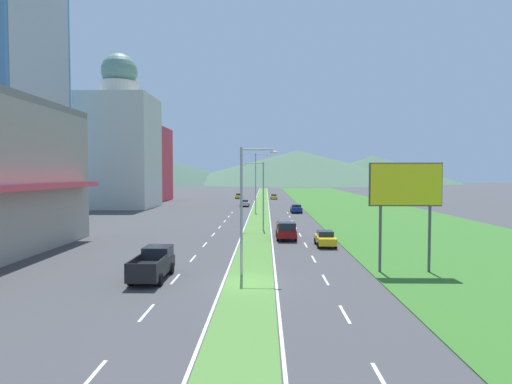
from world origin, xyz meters
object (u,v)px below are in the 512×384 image
object	(u,v)px
car_3	(239,196)
pickup_truck_0	(286,230)
street_lamp_near	(245,203)
street_lamp_mid	(261,191)
car_1	(274,197)
car_2	(296,209)
billboard_roadside	(406,190)
street_lamp_far	(257,179)
car_0	(325,238)
car_4	(245,203)
pickup_truck_1	(153,264)

from	to	relation	value
car_3	pickup_truck_0	distance (m)	76.33
street_lamp_near	street_lamp_mid	world-z (taller)	street_lamp_near
car_1	car_2	xyz separation A→B (m)	(3.31, -41.40, 0.06)
billboard_roadside	pickup_truck_0	size ratio (longest dim) A/B	1.48
car_1	car_2	world-z (taller)	car_2
street_lamp_mid	car_1	xyz separation A→B (m)	(2.93, 65.71, -4.28)
street_lamp_near	car_1	size ratio (longest dim) A/B	2.12
car_1	pickup_truck_0	bearing A→B (deg)	-0.06
street_lamp_mid	street_lamp_far	distance (m)	23.93
car_0	car_1	size ratio (longest dim) A/B	0.95
street_lamp_mid	car_0	xyz separation A→B (m)	(6.50, -11.55, -4.23)
street_lamp_near	car_3	world-z (taller)	street_lamp_near
car_3	car_0	bearing A→B (deg)	-170.38
street_lamp_far	car_4	size ratio (longest dim) A/B	2.35
car_3	pickup_truck_1	bearing A→B (deg)	179.97
car_1	billboard_roadside	bearing A→B (deg)	5.00
street_lamp_near	car_0	world-z (taller)	street_lamp_near
car_0	pickup_truck_1	distance (m)	18.96
car_0	street_lamp_far	bearing A→B (deg)	-168.10
street_lamp_far	car_1	size ratio (longest dim) A/B	2.56
car_0	car_2	size ratio (longest dim) A/B	0.92
street_lamp_mid	street_lamp_far	size ratio (longest dim) A/B	0.80
car_1	pickup_truck_0	world-z (taller)	pickup_truck_0
street_lamp_near	pickup_truck_0	size ratio (longest dim) A/B	1.67
car_1	car_2	distance (m)	41.53
street_lamp_mid	car_3	size ratio (longest dim) A/B	1.89
car_2	pickup_truck_0	size ratio (longest dim) A/B	0.81
billboard_roadside	car_0	size ratio (longest dim) A/B	1.99
billboard_roadside	car_3	bearing A→B (deg)	101.00
car_4	car_2	bearing A→B (deg)	-145.34
billboard_roadside	car_2	xyz separation A→B (m)	(-4.43, 47.02, -5.24)
street_lamp_mid	pickup_truck_0	bearing A→B (deg)	-68.35
street_lamp_far	pickup_truck_1	world-z (taller)	street_lamp_far
pickup_truck_0	car_1	bearing A→B (deg)	179.94
billboard_roadside	pickup_truck_0	distance (m)	18.11
car_0	car_3	distance (m)	81.19
pickup_truck_1	street_lamp_mid	bearing A→B (deg)	-16.05
street_lamp_mid	pickup_truck_1	distance (m)	26.04
billboard_roadside	car_4	xyz separation A→B (m)	(-14.63, 61.77, -5.26)
pickup_truck_0	billboard_roadside	bearing A→B (deg)	26.71
street_lamp_mid	street_lamp_far	xyz separation A→B (m)	(-0.96, 23.88, 1.14)
car_2	pickup_truck_1	distance (m)	50.82
street_lamp_near	billboard_roadside	size ratio (longest dim) A/B	1.13
street_lamp_mid	pickup_truck_1	world-z (taller)	street_lamp_mid
billboard_roadside	pickup_truck_1	bearing A→B (deg)	-173.56
street_lamp_far	car_2	bearing A→B (deg)	3.36
street_lamp_near	car_4	bearing A→B (deg)	92.85
billboard_roadside	car_1	distance (m)	88.92
car_0	car_2	xyz separation A→B (m)	(-0.27, 35.85, 0.02)
street_lamp_far	pickup_truck_1	xyz separation A→B (m)	(-6.15, -48.61, -5.15)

